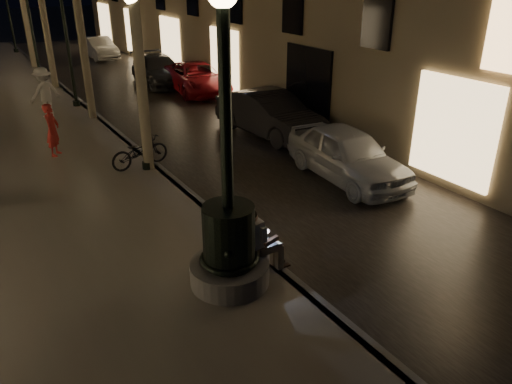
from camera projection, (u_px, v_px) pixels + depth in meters
ground at (92, 115)px, 19.52m from camera, size 120.00×120.00×0.00m
cobble_lane at (164, 105)px, 20.95m from camera, size 6.00×45.00×0.02m
curb_strip at (91, 113)px, 19.48m from camera, size 0.25×45.00×0.20m
fountain_lamppost at (229, 232)px, 8.47m from camera, size 1.40×1.40×5.21m
seated_man_laptop at (259, 239)px, 8.89m from camera, size 0.95×0.32×1.32m
lamp_curb_a at (137, 57)px, 12.61m from camera, size 0.36×0.36×4.81m
lamp_curb_b at (65, 27)px, 18.81m from camera, size 0.36×0.36×4.81m
lamp_curb_c at (29, 12)px, 25.01m from camera, size 0.36×0.36×4.81m
lamp_curb_d at (7, 2)px, 31.20m from camera, size 0.36×0.36×4.81m
car_front at (347, 154)px, 13.44m from camera, size 2.01×4.28×1.42m
car_second at (270, 114)px, 16.92m from camera, size 1.98×4.63×1.48m
car_third at (197, 78)px, 22.76m from camera, size 2.64×4.96×1.33m
car_rear at (159, 70)px, 24.44m from camera, size 2.32×4.84×1.36m
car_fifth at (100, 48)px, 31.11m from camera, size 1.42×3.96×1.30m
pedestrian_red at (52, 130)px, 14.53m from camera, size 0.62×0.68×1.55m
pedestrian_white at (44, 92)px, 18.25m from camera, size 1.34×1.07×1.82m
bicycle at (140, 151)px, 13.83m from camera, size 1.76×0.83×0.89m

